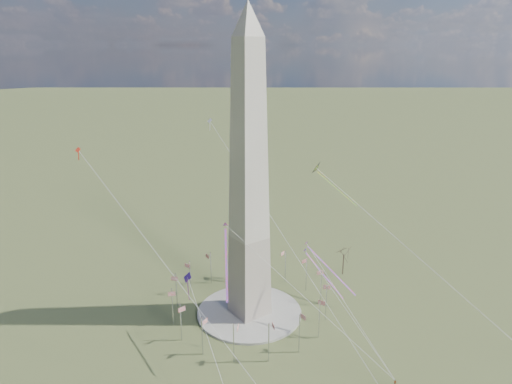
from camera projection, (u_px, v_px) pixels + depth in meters
ground at (249, 313)px, 157.92m from camera, size 2000.00×2000.00×0.00m
plaza at (249, 312)px, 157.79m from camera, size 36.00×36.00×0.80m
washington_monument at (249, 180)px, 143.20m from camera, size 15.56×15.56×100.00m
flagpole_ring at (249, 295)px, 155.68m from camera, size 54.40×54.40×13.00m
tree_near at (344, 253)px, 181.94m from camera, size 7.54×7.54×13.20m
person_centre at (395, 382)px, 124.23m from camera, size 1.02×0.49×1.69m
kite_delta_black at (319, 170)px, 168.10m from camera, size 12.34×18.06×15.11m
kite_diamond_purple at (188, 280)px, 142.42m from camera, size 2.22×3.40×10.32m
kite_streamer_left at (324, 262)px, 144.42m from camera, size 6.01×18.76×13.12m
kite_streamer_mid at (226, 250)px, 131.73m from camera, size 12.48×19.16×14.91m
kite_streamer_right at (318, 268)px, 166.11m from camera, size 3.19×19.11×13.12m
kite_small_red at (78, 151)px, 139.62m from camera, size 1.45×1.44×4.17m
kite_small_white at (210, 122)px, 187.99m from camera, size 1.38×2.26×5.16m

